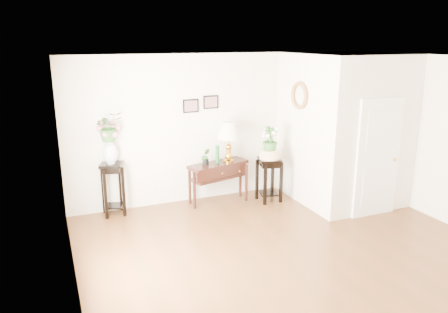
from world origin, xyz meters
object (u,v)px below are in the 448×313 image
console_table (218,183)px  plant_stand_a (113,189)px  table_lamp (229,144)px  plant_stand_b (269,180)px

console_table → plant_stand_a: (-1.95, 0.16, 0.08)m
console_table → table_lamp: table_lamp is taller
table_lamp → plant_stand_b: size_ratio=0.92×
console_table → plant_stand_b: 0.98m
console_table → plant_stand_b: plant_stand_b is taller
table_lamp → plant_stand_a: 2.27m
console_table → table_lamp: (0.21, 0.00, 0.74)m
plant_stand_a → console_table: bearing=-4.5°
console_table → plant_stand_b: bearing=-33.1°
console_table → table_lamp: size_ratio=1.51×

